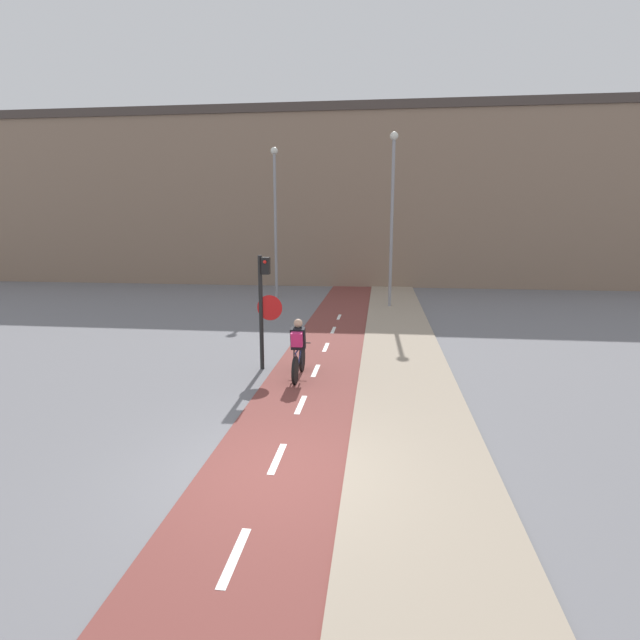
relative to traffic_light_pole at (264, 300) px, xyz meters
name	(u,v)px	position (x,y,z in m)	size (l,w,h in m)	color
ground_plane	(271,474)	(1.38, -5.57, -1.89)	(120.00, 120.00, 0.00)	slate
bike_lane	(271,474)	(1.38, -5.56, -1.88)	(2.31, 60.00, 0.02)	brown
sidewalk_strip	(423,482)	(3.73, -5.57, -1.87)	(2.40, 60.00, 0.05)	gray
building_row_background	(356,199)	(1.38, 19.65, 3.37)	(60.00, 5.20, 10.51)	#89705B
traffic_light_pole	(264,300)	(0.00, 0.00, 0.00)	(0.67, 0.25, 3.05)	black
street_lamp_far	(275,209)	(-2.29, 12.49, 2.61)	(0.36, 0.36, 7.45)	gray
street_lamp_sidewalk	(392,204)	(3.48, 10.24, 2.73)	(0.36, 0.36, 7.68)	gray
cyclist_near	(298,350)	(1.01, -0.67, -1.17)	(0.46, 1.78, 1.53)	black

